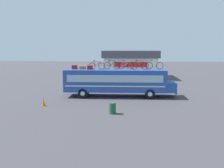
% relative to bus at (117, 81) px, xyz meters
% --- Properties ---
extents(ground_plane, '(120.00, 120.00, 0.00)m').
position_rel_bus_xyz_m(ground_plane, '(-0.21, -0.00, -1.62)').
color(ground_plane, '#423F44').
extents(bus, '(11.16, 2.57, 2.75)m').
position_rel_bus_xyz_m(bus, '(0.00, 0.00, 0.00)').
color(bus, '#23479E').
rests_on(bus, ground).
extents(luggage_bag_1, '(0.51, 0.45, 0.39)m').
position_rel_bus_xyz_m(luggage_bag_1, '(-4.34, 0.15, 1.33)').
color(luggage_bag_1, maroon).
rests_on(luggage_bag_1, bus).
extents(luggage_bag_2, '(0.58, 0.46, 0.31)m').
position_rel_bus_xyz_m(luggage_bag_2, '(-3.51, 0.14, 1.29)').
color(luggage_bag_2, olive).
rests_on(luggage_bag_2, bus).
extents(luggage_bag_3, '(0.51, 0.36, 0.41)m').
position_rel_bus_xyz_m(luggage_bag_3, '(-2.72, -0.21, 1.34)').
color(luggage_bag_3, maroon).
rests_on(luggage_bag_3, bus).
extents(rooftop_bicycle_1, '(1.66, 0.44, 0.90)m').
position_rel_bus_xyz_m(rooftop_bicycle_1, '(-2.06, 0.02, 1.51)').
color(rooftop_bicycle_1, black).
rests_on(rooftop_bicycle_1, bus).
extents(rooftop_bicycle_2, '(1.68, 0.44, 0.93)m').
position_rel_bus_xyz_m(rooftop_bicycle_2, '(-0.55, 0.28, 1.52)').
color(rooftop_bicycle_2, black).
rests_on(rooftop_bicycle_2, bus).
extents(rooftop_bicycle_3, '(1.64, 0.44, 0.92)m').
position_rel_bus_xyz_m(rooftop_bicycle_3, '(0.88, 0.33, 1.52)').
color(rooftop_bicycle_3, black).
rests_on(rooftop_bicycle_3, bus).
extents(rooftop_bicycle_4, '(1.81, 0.44, 0.97)m').
position_rel_bus_xyz_m(rooftop_bicycle_4, '(2.22, -0.02, 1.54)').
color(rooftop_bicycle_4, black).
rests_on(rooftop_bicycle_4, bus).
extents(rooftop_bicycle_5, '(1.76, 0.44, 0.95)m').
position_rel_bus_xyz_m(rooftop_bicycle_5, '(3.75, 0.35, 1.53)').
color(rooftop_bicycle_5, black).
rests_on(rooftop_bicycle_5, bus).
extents(roadside_building, '(8.76, 7.61, 4.40)m').
position_rel_bus_xyz_m(roadside_building, '(1.64, 16.01, 0.65)').
color(roadside_building, silver).
rests_on(roadside_building, ground).
extents(trash_bin, '(0.51, 0.51, 0.84)m').
position_rel_bus_xyz_m(trash_bin, '(-0.14, -6.66, -1.20)').
color(trash_bin, '#1E592D').
rests_on(trash_bin, ground).
extents(traffic_cone, '(0.31, 0.31, 0.66)m').
position_rel_bus_xyz_m(traffic_cone, '(-6.15, -4.47, -1.29)').
color(traffic_cone, orange).
rests_on(traffic_cone, ground).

